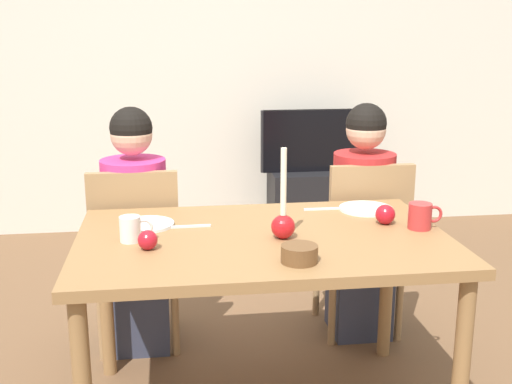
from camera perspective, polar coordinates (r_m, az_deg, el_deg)
name	(u,v)px	position (r m, az deg, el deg)	size (l,w,h in m)	color
back_wall	(213,58)	(4.88, -3.89, 11.86)	(6.40, 0.10, 2.60)	beige
dining_table	(263,256)	(2.44, 0.64, -5.79)	(1.40, 0.90, 0.75)	olive
chair_left	(136,248)	(3.04, -10.66, -4.99)	(0.40, 0.40, 0.90)	#99754C
chair_right	(363,238)	(3.18, 9.59, -4.12)	(0.40, 0.40, 0.90)	#99754C
person_left_child	(136,235)	(3.06, -10.68, -3.77)	(0.30, 0.30, 1.17)	#33384C
person_right_child	(362,225)	(3.19, 9.47, -2.95)	(0.30, 0.30, 1.17)	#33384C
tv_stand	(312,202)	(4.85, 5.06, -0.87)	(0.64, 0.40, 0.48)	black
tv	(314,141)	(4.75, 5.18, 4.61)	(0.79, 0.05, 0.46)	black
candle_centerpiece	(283,220)	(2.36, 2.44, -2.55)	(0.09, 0.09, 0.34)	red
plate_left	(147,224)	(2.56, -9.75, -2.87)	(0.22, 0.22, 0.01)	silver
plate_right	(366,209)	(2.79, 9.81, -1.48)	(0.23, 0.23, 0.01)	white
mug_left	(131,229)	(2.37, -11.11, -3.29)	(0.12, 0.08, 0.09)	silver
mug_right	(421,216)	(2.56, 14.54, -2.09)	(0.14, 0.09, 0.10)	#B72D2D
fork_left	(188,226)	(2.52, -6.11, -3.08)	(0.18, 0.01, 0.01)	silver
fork_right	(324,209)	(2.77, 6.13, -1.51)	(0.18, 0.01, 0.01)	silver
bowl_walnuts	(299,254)	(2.14, 3.90, -5.54)	(0.12, 0.12, 0.06)	brown
apple_near_candle	(148,240)	(2.28, -9.68, -4.26)	(0.07, 0.07, 0.07)	#AF1521
apple_by_left_plate	(385,214)	(2.59, 11.50, -1.98)	(0.08, 0.08, 0.08)	#B1131E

